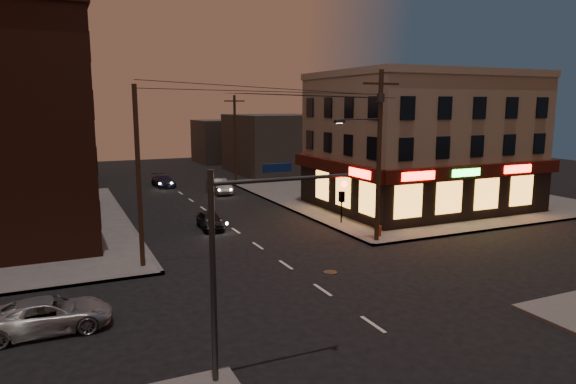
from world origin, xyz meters
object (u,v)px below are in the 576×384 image
sedan_far (163,181)px  sedan_near (210,220)px  fire_hydrant (380,230)px  suv_cross (49,315)px  sedan_mid (219,186)px

sedan_far → sedan_near: bearing=-97.0°
fire_hydrant → suv_cross: bearing=-162.0°
sedan_near → sedan_far: size_ratio=0.83×
sedan_near → fire_hydrant: size_ratio=4.96×
fire_hydrant → sedan_near: bearing=142.5°
suv_cross → sedan_mid: bearing=-28.3°
suv_cross → sedan_near: 16.06m
sedan_near → sedan_far: sedan_far is taller
suv_cross → fire_hydrant: size_ratio=6.41×
suv_cross → sedan_mid: 29.65m
sedan_near → sedan_far: bearing=91.0°
sedan_mid → fire_hydrant: 20.36m
sedan_near → sedan_mid: 13.95m
sedan_mid → sedan_far: 7.25m
suv_cross → sedan_near: bearing=-36.6°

